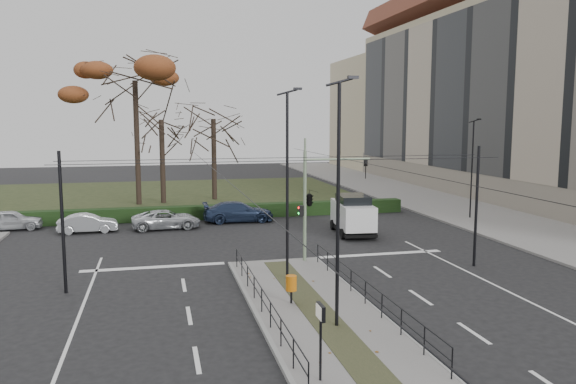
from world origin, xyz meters
name	(u,v)px	position (x,y,z in m)	size (l,w,h in m)	color
ground	(298,291)	(0.00, 0.00, 0.00)	(140.00, 140.00, 0.00)	black
median_island	(314,308)	(0.00, -2.50, 0.07)	(4.40, 15.00, 0.14)	slate
sidewalk_east	(435,202)	(18.00, 22.00, 0.07)	(8.00, 90.00, 0.14)	slate
park	(154,196)	(-6.00, 32.00, 0.05)	(38.00, 26.00, 0.10)	#232C16
hedge	(154,214)	(-6.00, 18.60, 0.50)	(38.00, 1.00, 1.00)	black
apartment_block	(526,86)	(27.97, 23.97, 10.39)	(13.09, 52.10, 21.64)	tan
median_railing	(315,286)	(0.00, -2.60, 0.98)	(4.14, 13.24, 0.92)	black
catenary	(289,206)	(0.00, 1.62, 3.42)	(20.00, 34.00, 6.00)	black
traffic_light	(311,197)	(1.82, 4.50, 3.38)	(3.79, 2.17, 5.57)	slate
litter_bin	(291,284)	(-0.75, -1.89, 0.93)	(0.43, 0.43, 1.10)	black
info_panel	(321,321)	(-1.51, -8.42, 1.84)	(0.12, 0.56, 2.16)	black
streetlamp_median_near	(339,202)	(0.24, -4.61, 4.49)	(0.72, 0.15, 8.56)	black
streetlamp_median_far	(288,183)	(-0.10, 1.45, 4.47)	(0.71, 0.15, 8.51)	black
streetlamp_sidewalk	(472,168)	(16.60, 13.95, 3.80)	(0.60, 0.12, 7.20)	black
parked_car_first	(10,220)	(-15.24, 17.29, 0.68)	(1.60, 3.97, 1.35)	#B5B9BE
parked_car_second	(88,223)	(-10.17, 15.27, 0.61)	(1.30, 3.72, 1.22)	#B5B9BE
parked_car_third	(238,212)	(-0.11, 16.85, 0.73)	(2.03, 5.01, 1.45)	#1E2B47
parked_car_fourth	(166,219)	(-5.18, 15.41, 0.63)	(2.09, 4.53, 1.26)	#B5B9BE
white_van	(353,214)	(6.40, 10.94, 1.30)	(2.57, 4.93, 2.51)	silver
rust_tree	(135,81)	(-7.26, 26.56, 10.48)	(9.91, 9.91, 13.67)	black
bare_tree_center	(213,125)	(-0.65, 28.21, 6.80)	(6.29, 6.29, 9.62)	black
bare_tree_near	(161,126)	(-5.21, 26.99, 6.73)	(4.83, 4.83, 9.53)	black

